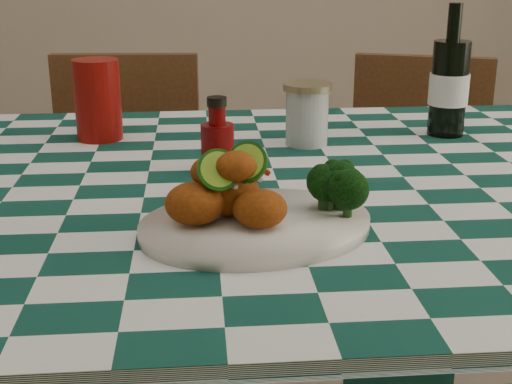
{
  "coord_description": "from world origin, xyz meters",
  "views": [
    {
      "loc": [
        -0.12,
        -1.07,
        1.14
      ],
      "look_at": [
        -0.05,
        -0.21,
        0.84
      ],
      "focal_mm": 50.0,
      "sensor_mm": 36.0,
      "label": 1
    }
  ],
  "objects_px": {
    "ketchup_bottle": "(217,134)",
    "mason_jar": "(307,114)",
    "red_tumbler": "(98,100)",
    "wooden_chair_right": "(411,219)",
    "fried_chicken_pile": "(236,186)",
    "wooden_chair_left": "(122,229)",
    "plate": "(256,226)",
    "beer_bottle": "(450,70)"
  },
  "relations": [
    {
      "from": "fried_chicken_pile",
      "to": "wooden_chair_left",
      "type": "xyz_separation_m",
      "value": [
        -0.25,
        0.91,
        -0.42
      ]
    },
    {
      "from": "mason_jar",
      "to": "beer_bottle",
      "type": "distance_m",
      "value": 0.3
    },
    {
      "from": "wooden_chair_left",
      "to": "wooden_chair_right",
      "type": "distance_m",
      "value": 0.79
    },
    {
      "from": "ketchup_bottle",
      "to": "wooden_chair_right",
      "type": "xyz_separation_m",
      "value": [
        0.55,
        0.67,
        -0.42
      ]
    },
    {
      "from": "plate",
      "to": "wooden_chair_right",
      "type": "height_order",
      "value": "wooden_chair_right"
    },
    {
      "from": "ketchup_bottle",
      "to": "wooden_chair_right",
      "type": "height_order",
      "value": "ketchup_bottle"
    },
    {
      "from": "fried_chicken_pile",
      "to": "red_tumbler",
      "type": "relative_size",
      "value": 0.93
    },
    {
      "from": "beer_bottle",
      "to": "wooden_chair_left",
      "type": "xyz_separation_m",
      "value": [
        -0.69,
        0.44,
        -0.48
      ]
    },
    {
      "from": "fried_chicken_pile",
      "to": "beer_bottle",
      "type": "distance_m",
      "value": 0.65
    },
    {
      "from": "plate",
      "to": "beer_bottle",
      "type": "relative_size",
      "value": 1.21
    },
    {
      "from": "ketchup_bottle",
      "to": "beer_bottle",
      "type": "xyz_separation_m",
      "value": [
        0.45,
        0.2,
        0.06
      ]
    },
    {
      "from": "red_tumbler",
      "to": "beer_bottle",
      "type": "xyz_separation_m",
      "value": [
        0.67,
        -0.02,
        0.05
      ]
    },
    {
      "from": "red_tumbler",
      "to": "wooden_chair_right",
      "type": "distance_m",
      "value": 0.99
    },
    {
      "from": "red_tumbler",
      "to": "mason_jar",
      "type": "xyz_separation_m",
      "value": [
        0.39,
        -0.07,
        -0.02
      ]
    },
    {
      "from": "beer_bottle",
      "to": "wooden_chair_left",
      "type": "distance_m",
      "value": 0.95
    },
    {
      "from": "plate",
      "to": "ketchup_bottle",
      "type": "height_order",
      "value": "ketchup_bottle"
    },
    {
      "from": "plate",
      "to": "wooden_chair_left",
      "type": "bearing_deg",
      "value": 106.8
    },
    {
      "from": "red_tumbler",
      "to": "beer_bottle",
      "type": "relative_size",
      "value": 0.61
    },
    {
      "from": "plate",
      "to": "red_tumbler",
      "type": "distance_m",
      "value": 0.57
    },
    {
      "from": "mason_jar",
      "to": "wooden_chair_left",
      "type": "xyz_separation_m",
      "value": [
        -0.41,
        0.49,
        -0.41
      ]
    },
    {
      "from": "red_tumbler",
      "to": "mason_jar",
      "type": "relative_size",
      "value": 1.33
    },
    {
      "from": "ketchup_bottle",
      "to": "wooden_chair_left",
      "type": "bearing_deg",
      "value": 110.33
    },
    {
      "from": "beer_bottle",
      "to": "red_tumbler",
      "type": "bearing_deg",
      "value": 178.06
    },
    {
      "from": "plate",
      "to": "ketchup_bottle",
      "type": "xyz_separation_m",
      "value": [
        -0.04,
        0.28,
        0.05
      ]
    },
    {
      "from": "ketchup_bottle",
      "to": "fried_chicken_pile",
      "type": "bearing_deg",
      "value": -87.14
    },
    {
      "from": "fried_chicken_pile",
      "to": "mason_jar",
      "type": "height_order",
      "value": "mason_jar"
    },
    {
      "from": "ketchup_bottle",
      "to": "mason_jar",
      "type": "distance_m",
      "value": 0.23
    },
    {
      "from": "red_tumbler",
      "to": "wooden_chair_left",
      "type": "distance_m",
      "value": 0.6
    },
    {
      "from": "fried_chicken_pile",
      "to": "wooden_chair_right",
      "type": "height_order",
      "value": "fried_chicken_pile"
    },
    {
      "from": "red_tumbler",
      "to": "wooden_chair_right",
      "type": "bearing_deg",
      "value": 29.99
    },
    {
      "from": "ketchup_bottle",
      "to": "mason_jar",
      "type": "relative_size",
      "value": 1.07
    },
    {
      "from": "fried_chicken_pile",
      "to": "wooden_chair_right",
      "type": "xyz_separation_m",
      "value": [
        0.54,
        0.94,
        -0.43
      ]
    },
    {
      "from": "red_tumbler",
      "to": "fried_chicken_pile",
      "type": "bearing_deg",
      "value": -65.04
    },
    {
      "from": "fried_chicken_pile",
      "to": "plate",
      "type": "bearing_deg",
      "value": 0.0
    },
    {
      "from": "red_tumbler",
      "to": "mason_jar",
      "type": "distance_m",
      "value": 0.4
    },
    {
      "from": "beer_bottle",
      "to": "mason_jar",
      "type": "bearing_deg",
      "value": -169.85
    },
    {
      "from": "wooden_chair_left",
      "to": "ketchup_bottle",
      "type": "bearing_deg",
      "value": -65.52
    },
    {
      "from": "fried_chicken_pile",
      "to": "ketchup_bottle",
      "type": "xyz_separation_m",
      "value": [
        -0.01,
        0.28,
        -0.0
      ]
    },
    {
      "from": "red_tumbler",
      "to": "ketchup_bottle",
      "type": "distance_m",
      "value": 0.31
    },
    {
      "from": "fried_chicken_pile",
      "to": "ketchup_bottle",
      "type": "relative_size",
      "value": 1.16
    },
    {
      "from": "red_tumbler",
      "to": "mason_jar",
      "type": "bearing_deg",
      "value": -10.71
    },
    {
      "from": "ketchup_bottle",
      "to": "wooden_chair_left",
      "type": "distance_m",
      "value": 0.8
    }
  ]
}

